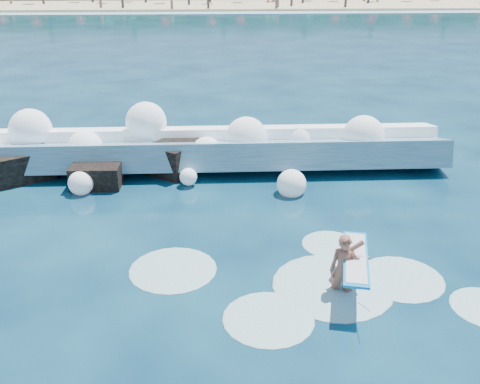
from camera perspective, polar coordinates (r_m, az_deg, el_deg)
The scene contains 9 objects.
ground at distance 14.09m, azimuth -5.76°, elevation -7.90°, with size 200.00×200.00×0.00m, color #062037.
beach at distance 90.25m, azimuth -3.50°, elevation 19.32°, with size 140.00×20.00×0.40m, color tan.
wet_band at distance 79.31m, azimuth -3.55°, elevation 18.57°, with size 140.00×5.00×0.08m, color silver.
breaking_wave at distance 20.51m, azimuth -6.85°, elevation 4.40°, with size 20.12×3.06×1.73m.
rock_cluster at distance 20.10m, azimuth -15.64°, elevation 2.67°, with size 8.26×3.07×1.31m.
surfer_with_board at distance 12.93m, azimuth 11.25°, elevation -7.95°, with size 1.22×2.98×1.82m.
wave_spray at distance 20.13m, azimuth -7.66°, elevation 5.53°, with size 15.61×4.64×2.52m.
surf_foam at distance 13.46m, azimuth 8.00°, elevation -9.70°, with size 9.29×5.10×0.15m.
beachgoers at distance 88.06m, azimuth -4.89°, elevation 19.76°, with size 106.91×12.84×1.91m.
Camera 1 is at (0.82, -11.96, 7.41)m, focal length 40.00 mm.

